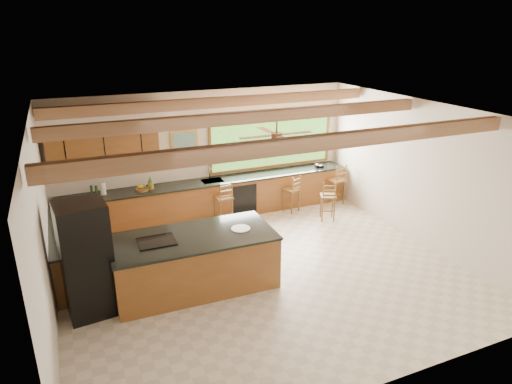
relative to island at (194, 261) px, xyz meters
name	(u,v)px	position (x,y,z in m)	size (l,w,h in m)	color
ground	(262,272)	(1.30, -0.04, -0.49)	(7.20, 7.20, 0.00)	beige
room_shell	(240,151)	(1.13, 0.61, 1.72)	(7.27, 6.54, 3.02)	beige
counter_run	(184,209)	(0.48, 2.48, -0.03)	(7.12, 3.10, 1.22)	brown
island	(194,261)	(0.00, 0.00, 0.00)	(2.84, 1.38, 1.00)	brown
refrigerator	(86,259)	(-1.75, -0.08, 0.45)	(0.80, 0.79, 1.89)	black
bar_stool_a	(224,199)	(1.40, 2.36, 0.14)	(0.42, 0.42, 1.06)	brown
bar_stool_b	(293,191)	(3.20, 2.36, 0.07)	(0.44, 0.44, 0.95)	brown
bar_stool_c	(329,197)	(3.75, 1.56, 0.09)	(0.47, 0.47, 0.99)	brown
bar_stool_d	(337,181)	(4.48, 2.35, 0.15)	(0.43, 0.43, 1.09)	brown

